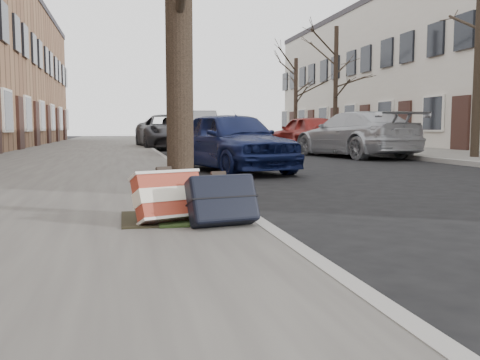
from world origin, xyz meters
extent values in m
plane|color=black|center=(0.00, 0.00, 0.00)|extent=(120.00, 120.00, 0.00)
cube|color=#66635D|center=(-3.70, 15.00, 0.06)|extent=(5.00, 70.00, 0.12)
cube|color=slate|center=(7.80, 15.00, 0.06)|extent=(4.00, 70.00, 0.12)
cube|color=black|center=(-2.00, 1.20, 0.13)|extent=(0.85, 0.85, 0.02)
cube|color=maroon|center=(-2.03, 0.99, 0.34)|extent=(0.65, 0.50, 0.44)
cube|color=black|center=(-1.61, 0.75, 0.34)|extent=(0.62, 0.44, 0.44)
imported|color=#101946|center=(-0.13, 7.59, 0.65)|extent=(2.43, 4.06, 1.30)
imported|color=#999BA0|center=(-0.20, 13.65, 0.74)|extent=(1.98, 4.64, 1.49)
imported|color=#323237|center=(-0.38, 20.30, 0.76)|extent=(2.90, 5.63, 1.52)
imported|color=#9FA1A7|center=(4.76, 12.22, 0.71)|extent=(2.87, 5.20, 1.43)
imported|color=maroon|center=(5.00, 17.50, 0.72)|extent=(2.28, 4.43, 1.44)
cylinder|color=black|center=(7.20, 9.64, 2.72)|extent=(0.24, 0.24, 5.19)
cylinder|color=black|center=(7.20, 19.73, 2.82)|extent=(0.20, 0.20, 5.40)
cylinder|color=black|center=(7.20, 25.51, 2.46)|extent=(0.22, 0.22, 4.69)
camera|label=1|loc=(-2.40, -3.52, 0.93)|focal=40.00mm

